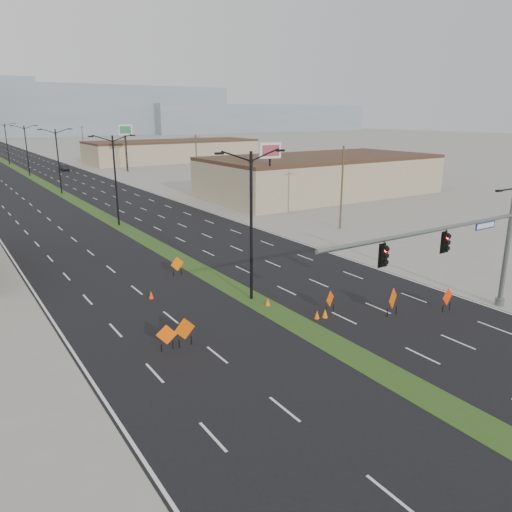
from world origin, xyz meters
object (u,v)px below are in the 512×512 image
construction_sign_1 (185,330)px  construction_sign_4 (393,299)px  streetlight_2 (58,159)px  cone_3 (151,295)px  signal_mast (464,245)px  car_mid (64,167)px  streetlight_4 (7,142)px  construction_sign_0 (167,336)px  pole_sign_east_far (125,133)px  streetlight_1 (115,178)px  cone_2 (268,302)px  streetlight_0 (251,222)px  construction_sign_2 (177,265)px  cone_1 (317,315)px  cone_0 (325,313)px  pole_sign_east_near (270,156)px  construction_sign_5 (447,298)px  streetlight_3 (27,149)px  construction_sign_3 (330,300)px

construction_sign_1 → construction_sign_4: size_ratio=0.91×
streetlight_2 → cone_3: (-5.76, -52.18, -5.13)m
signal_mast → cone_3: 20.40m
car_mid → cone_3: car_mid is taller
streetlight_4 → construction_sign_0: (-7.98, -116.06, -4.54)m
streetlight_4 → pole_sign_east_far: (19.26, -31.92, 2.78)m
streetlight_1 → cone_2: bearing=-89.6°
construction_sign_0 → streetlight_0: bearing=51.7°
streetlight_0 → construction_sign_0: 10.04m
pole_sign_east_far → streetlight_4: bearing=111.4°
streetlight_1 → cone_2: 30.14m
signal_mast → car_mid: signal_mast is taller
construction_sign_4 → cone_3: (-11.59, 11.13, -0.80)m
construction_sign_0 → construction_sign_1: (1.04, -0.05, 0.10)m
construction_sign_1 → pole_sign_east_far: pole_sign_east_far is taller
construction_sign_2 → car_mid: bearing=74.7°
streetlight_2 → cone_1: streetlight_2 is taller
streetlight_1 → streetlight_0: bearing=-90.0°
streetlight_4 → construction_sign_4: size_ratio=5.46×
construction_sign_2 → construction_sign_4: bearing=-70.0°
cone_0 → pole_sign_east_near: (16.43, 29.86, 6.88)m
streetlight_0 → construction_sign_1: 9.21m
construction_sign_1 → streetlight_4: bearing=82.9°
streetlight_0 → construction_sign_5: (9.34, -8.73, -4.48)m
construction_sign_1 → cone_1: bearing=-10.4°
construction_sign_2 → cone_0: bearing=-80.1°
construction_sign_4 → cone_1: bearing=129.0°
construction_sign_0 → cone_0: size_ratio=2.56×
streetlight_1 → streetlight_3: same height
cone_3 → streetlight_3: bearing=85.9°
construction_sign_2 → construction_sign_4: 16.80m
pole_sign_east_near → construction_sign_2: bearing=-130.9°
construction_sign_4 → cone_1: (-4.27, 2.20, -0.81)m
construction_sign_0 → construction_sign_1: 1.05m
streetlight_3 → construction_sign_2: (-2.09, -76.50, -4.51)m
streetlight_3 → construction_sign_5: bearing=-84.2°
streetlight_1 → streetlight_3: (0.00, 56.00, 0.00)m
signal_mast → construction_sign_3: signal_mast is taller
cone_0 → pole_sign_east_far: bearing=78.6°
construction_sign_3 → pole_sign_east_near: (15.52, 29.26, 6.35)m
construction_sign_2 → cone_2: construction_sign_2 is taller
construction_sign_1 → construction_sign_3: 9.95m
streetlight_0 → cone_3: 8.61m
cone_1 → construction_sign_1: bearing=173.2°
streetlight_3 → pole_sign_east_near: bearing=-72.7°
streetlight_4 → cone_3: size_ratio=17.66×
signal_mast → cone_1: signal_mast is taller
streetlight_0 → construction_sign_5: 13.55m
cone_1 → pole_sign_east_near: bearing=60.3°
streetlight_1 → streetlight_2: (0.00, 28.00, 0.00)m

